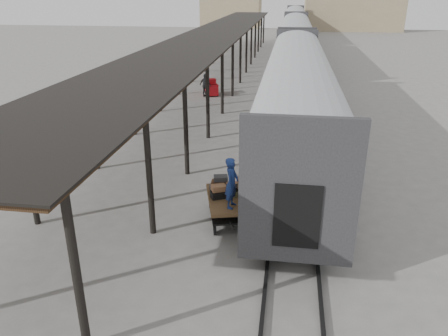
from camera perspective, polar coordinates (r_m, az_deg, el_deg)
ground at (r=16.11m, az=-2.51°, el=-5.16°), size 160.00×160.00×0.00m
train at (r=48.04m, az=9.32°, el=16.41°), size 3.45×76.01×4.01m
canopy at (r=38.67m, az=-0.79°, el=17.26°), size 4.90×64.30×4.15m
rails at (r=48.58m, az=9.13°, el=13.35°), size 1.54×150.00×0.12m
building_far at (r=92.75m, az=16.40°, el=19.40°), size 18.00×10.00×8.00m
building_left at (r=96.96m, az=0.98°, el=19.73°), size 12.00×8.00×6.00m
baggage_cart at (r=14.99m, az=0.36°, el=-4.57°), size 1.81×2.64×0.86m
suitcase_stack at (r=15.09m, az=0.05°, el=-2.62°), size 1.27×1.34×0.59m
luggage_tug at (r=33.31m, az=-1.66°, el=10.40°), size 1.23×1.53×1.17m
porter at (r=13.93m, az=1.01°, el=-1.95°), size 0.50×0.68×1.69m
pedestrian at (r=32.76m, az=-2.44°, el=10.74°), size 1.08×0.78×1.70m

